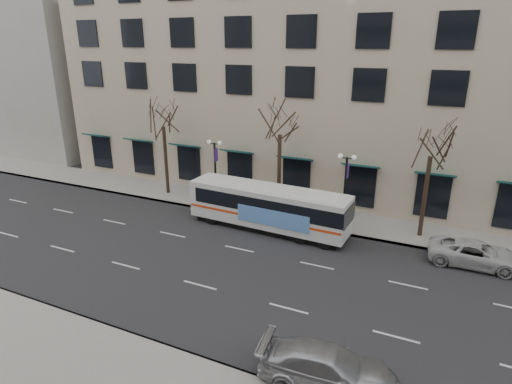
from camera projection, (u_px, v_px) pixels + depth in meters
The scene contains 12 objects.
ground at pixel (221, 266), 24.57m from camera, with size 160.00×160.00×0.00m, color black.
sidewalk_far at pixel (345, 222), 30.27m from camera, with size 80.00×4.00×0.15m, color gray.
building_hotel at pixel (310, 43), 39.32m from camera, with size 40.00×20.00×24.00m, color #BAA58E.
building_far_upblock at pixel (32, 25), 52.86m from camera, with size 28.00×20.00×28.00m, color #999993.
tree_far_left at pixel (163, 114), 33.81m from camera, with size 3.60×3.60×8.34m.
tree_far_mid at pixel (280, 121), 29.79m from camera, with size 3.60×3.60×8.55m.
tree_far_right at pixel (433, 141), 26.01m from camera, with size 3.60×3.60×8.06m.
lamp_post_left at pixel (215, 169), 32.57m from camera, with size 1.22×0.45×5.21m.
lamp_post_right at pixel (345, 187), 28.63m from camera, with size 1.22×0.45×5.21m.
city_bus at pixel (269, 207), 28.78m from camera, with size 11.24×2.99×3.02m.
silver_car at pixel (328, 368), 15.84m from camera, with size 2.12×5.21×1.51m, color #ABAEB3.
white_pickup at pixel (475, 254), 24.44m from camera, with size 2.35×5.09×1.41m, color beige.
Camera 1 is at (10.92, -18.90, 12.20)m, focal length 30.00 mm.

